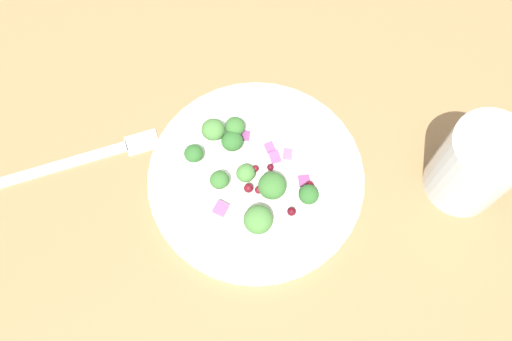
# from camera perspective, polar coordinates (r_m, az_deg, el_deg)

# --- Properties ---
(ground_plane) EXTENTS (1.80, 1.80, 0.02)m
(ground_plane) POSITION_cam_1_polar(r_m,az_deg,el_deg) (0.60, 1.78, -2.65)
(ground_plane) COLOR olive
(plate) EXTENTS (0.23, 0.23, 0.02)m
(plate) POSITION_cam_1_polar(r_m,az_deg,el_deg) (0.59, 0.00, -0.69)
(plate) COLOR white
(plate) RESTS_ON ground_plane
(dressing_pool) EXTENTS (0.13, 0.13, 0.00)m
(dressing_pool) POSITION_cam_1_polar(r_m,az_deg,el_deg) (0.58, 0.00, -0.53)
(dressing_pool) COLOR white
(dressing_pool) RESTS_ON plate
(broccoli_floret_0) EXTENTS (0.02, 0.02, 0.02)m
(broccoli_floret_0) POSITION_cam_1_polar(r_m,az_deg,el_deg) (0.57, -1.15, -0.45)
(broccoli_floret_0) COLOR #ADD18E
(broccoli_floret_0) RESTS_ON plate
(broccoli_floret_1) EXTENTS (0.03, 0.03, 0.03)m
(broccoli_floret_1) POSITION_cam_1_polar(r_m,az_deg,el_deg) (0.56, 1.80, -1.65)
(broccoli_floret_1) COLOR #9EC684
(broccoli_floret_1) RESTS_ON plate
(broccoli_floret_2) EXTENTS (0.02, 0.02, 0.02)m
(broccoli_floret_2) POSITION_cam_1_polar(r_m,az_deg,el_deg) (0.59, -2.50, 3.06)
(broccoli_floret_2) COLOR #9EC684
(broccoli_floret_2) RESTS_ON plate
(broccoli_floret_3) EXTENTS (0.02, 0.02, 0.02)m
(broccoli_floret_3) POSITION_cam_1_polar(r_m,az_deg,el_deg) (0.59, -2.22, 4.60)
(broccoli_floret_3) COLOR #ADD18E
(broccoli_floret_3) RESTS_ON plate
(broccoli_floret_4) EXTENTS (0.02, 0.02, 0.02)m
(broccoli_floret_4) POSITION_cam_1_polar(r_m,az_deg,el_deg) (0.58, -6.49, 1.82)
(broccoli_floret_4) COLOR #9EC684
(broccoli_floret_4) RESTS_ON plate
(broccoli_floret_5) EXTENTS (0.03, 0.03, 0.03)m
(broccoli_floret_5) POSITION_cam_1_polar(r_m,az_deg,el_deg) (0.55, 0.25, -5.18)
(broccoli_floret_5) COLOR #ADD18E
(broccoli_floret_5) RESTS_ON plate
(broccoli_floret_6) EXTENTS (0.03, 0.03, 0.03)m
(broccoli_floret_6) POSITION_cam_1_polar(r_m,az_deg,el_deg) (0.59, -4.50, 4.25)
(broccoli_floret_6) COLOR #9EC684
(broccoli_floret_6) RESTS_ON plate
(broccoli_floret_7) EXTENTS (0.02, 0.02, 0.02)m
(broccoli_floret_7) POSITION_cam_1_polar(r_m,az_deg,el_deg) (0.56, 5.59, -2.34)
(broccoli_floret_7) COLOR #ADD18E
(broccoli_floret_7) RESTS_ON plate
(broccoli_floret_8) EXTENTS (0.02, 0.02, 0.02)m
(broccoli_floret_8) POSITION_cam_1_polar(r_m,az_deg,el_deg) (0.57, -3.83, -1.00)
(broccoli_floret_8) COLOR #8EB77A
(broccoli_floret_8) RESTS_ON plate
(cranberry_0) EXTENTS (0.01, 0.01, 0.01)m
(cranberry_0) POSITION_cam_1_polar(r_m,az_deg,el_deg) (0.58, 5.62, -1.54)
(cranberry_0) COLOR maroon
(cranberry_0) RESTS_ON plate
(cranberry_1) EXTENTS (0.01, 0.01, 0.01)m
(cranberry_1) POSITION_cam_1_polar(r_m,az_deg,el_deg) (0.57, 0.27, -2.03)
(cranberry_1) COLOR maroon
(cranberry_1) RESTS_ON plate
(cranberry_2) EXTENTS (0.01, 0.01, 0.01)m
(cranberry_2) POSITION_cam_1_polar(r_m,az_deg,el_deg) (0.58, 1.51, 0.33)
(cranberry_2) COLOR #4C0A14
(cranberry_2) RESTS_ON plate
(cranberry_3) EXTENTS (0.01, 0.01, 0.01)m
(cranberry_3) POSITION_cam_1_polar(r_m,az_deg,el_deg) (0.57, -0.79, -1.85)
(cranberry_3) COLOR maroon
(cranberry_3) RESTS_ON plate
(cranberry_4) EXTENTS (0.01, 0.01, 0.01)m
(cranberry_4) POSITION_cam_1_polar(r_m,az_deg,el_deg) (0.57, 5.39, -2.93)
(cranberry_4) COLOR maroon
(cranberry_4) RESTS_ON plate
(cranberry_5) EXTENTS (0.01, 0.01, 0.01)m
(cranberry_5) POSITION_cam_1_polar(r_m,az_deg,el_deg) (0.58, -0.08, 0.21)
(cranberry_5) COLOR maroon
(cranberry_5) RESTS_ON plate
(cranberry_6) EXTENTS (0.01, 0.01, 0.01)m
(cranberry_6) POSITION_cam_1_polar(r_m,az_deg,el_deg) (0.57, 3.73, -4.28)
(cranberry_6) COLOR #4C0A14
(cranberry_6) RESTS_ON plate
(onion_bit_0) EXTENTS (0.02, 0.02, 0.00)m
(onion_bit_0) POSITION_cam_1_polar(r_m,az_deg,el_deg) (0.59, 1.97, 1.44)
(onion_bit_0) COLOR #934C84
(onion_bit_0) RESTS_ON plate
(onion_bit_1) EXTENTS (0.02, 0.02, 0.00)m
(onion_bit_1) POSITION_cam_1_polar(r_m,az_deg,el_deg) (0.58, 5.05, -1.06)
(onion_bit_1) COLOR #843D75
(onion_bit_1) RESTS_ON plate
(onion_bit_2) EXTENTS (0.01, 0.01, 0.00)m
(onion_bit_2) POSITION_cam_1_polar(r_m,az_deg,el_deg) (0.59, 3.43, 1.68)
(onion_bit_2) COLOR #A35B93
(onion_bit_2) RESTS_ON plate
(onion_bit_3) EXTENTS (0.01, 0.01, 0.00)m
(onion_bit_3) POSITION_cam_1_polar(r_m,az_deg,el_deg) (0.59, 1.43, 2.44)
(onion_bit_3) COLOR #934C84
(onion_bit_3) RESTS_ON plate
(onion_bit_4) EXTENTS (0.02, 0.01, 0.00)m
(onion_bit_4) POSITION_cam_1_polar(r_m,az_deg,el_deg) (0.60, -1.27, 3.68)
(onion_bit_4) COLOR #843D75
(onion_bit_4) RESTS_ON plate
(onion_bit_5) EXTENTS (0.01, 0.01, 0.01)m
(onion_bit_5) POSITION_cam_1_polar(r_m,az_deg,el_deg) (0.57, -3.70, -3.97)
(onion_bit_5) COLOR #934C84
(onion_bit_5) RESTS_ON plate
(fork) EXTENTS (0.15, 0.13, 0.01)m
(fork) POSITION_cam_1_polar(r_m,az_deg,el_deg) (0.63, -17.19, 1.33)
(fork) COLOR silver
(fork) RESTS_ON ground_plane
(water_glass) EXTENTS (0.08, 0.08, 0.10)m
(water_glass) POSITION_cam_1_polar(r_m,az_deg,el_deg) (0.59, 21.90, 0.49)
(water_glass) COLOR silver
(water_glass) RESTS_ON ground_plane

